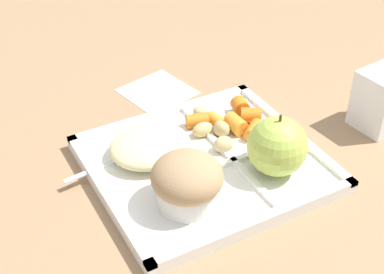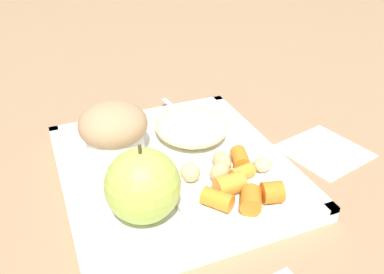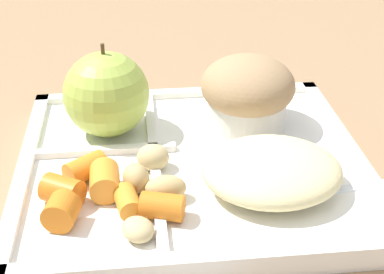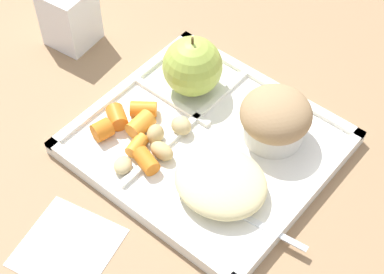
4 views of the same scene
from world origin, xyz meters
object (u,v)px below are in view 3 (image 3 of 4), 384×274
(green_apple, at_px, (106,94))
(bran_muffin, at_px, (247,93))
(plastic_fork, at_px, (329,191))
(lunch_tray, at_px, (191,166))

(green_apple, relative_size, bran_muffin, 1.00)
(bran_muffin, distance_m, plastic_fork, 0.14)
(lunch_tray, bearing_deg, bran_muffin, 44.60)
(bran_muffin, height_order, plastic_fork, bran_muffin)
(lunch_tray, xyz_separation_m, green_apple, (-0.07, 0.06, 0.05))
(bran_muffin, bearing_deg, plastic_fork, -69.23)
(lunch_tray, bearing_deg, green_apple, 140.44)
(lunch_tray, distance_m, green_apple, 0.11)
(bran_muffin, xyz_separation_m, plastic_fork, (0.05, -0.12, -0.03))
(green_apple, xyz_separation_m, plastic_fork, (0.18, -0.12, -0.04))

